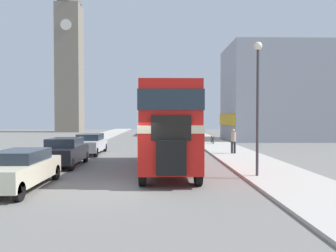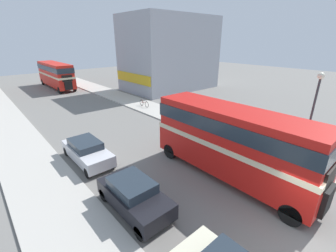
{
  "view_description": "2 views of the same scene",
  "coord_description": "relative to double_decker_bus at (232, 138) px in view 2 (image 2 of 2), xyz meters",
  "views": [
    {
      "loc": [
        1.36,
        -12.23,
        2.7
      ],
      "look_at": [
        1.77,
        4.57,
        2.24
      ],
      "focal_mm": 35.0,
      "sensor_mm": 36.0,
      "label": 1
    },
    {
      "loc": [
        -8.42,
        -1.65,
        7.63
      ],
      "look_at": [
        1.77,
        9.92,
        1.63
      ],
      "focal_mm": 24.0,
      "sensor_mm": 36.0,
      "label": 2
    }
  ],
  "objects": [
    {
      "name": "car_parked_far",
      "position": [
        -5.52,
        7.15,
        -1.69
      ],
      "size": [
        1.78,
        4.49,
        1.47
      ],
      "color": "silver",
      "rests_on": "ground_plane"
    },
    {
      "name": "shop_building_block",
      "position": [
        14.5,
        21.42,
        3.02
      ],
      "size": [
        14.2,
        8.82,
        10.96
      ],
      "color": "#999EA8",
      "rests_on": "ground_plane"
    },
    {
      "name": "street_lamp",
      "position": [
        3.87,
        -2.53,
        1.5
      ],
      "size": [
        0.36,
        0.36,
        5.86
      ],
      "color": "#38383D",
      "rests_on": "sidewalk_right"
    },
    {
      "name": "double_decker_bus",
      "position": [
        0.0,
        0.0,
        0.0
      ],
      "size": [
        2.5,
        9.81,
        4.14
      ],
      "color": "red",
      "rests_on": "ground_plane"
    },
    {
      "name": "pedestrian_walking",
      "position": [
        4.8,
        6.31,
        -1.36
      ],
      "size": [
        0.35,
        0.35,
        1.73
      ],
      "color": "#282833",
      "rests_on": "sidewalk_right"
    },
    {
      "name": "ground_plane",
      "position": [
        -1.77,
        -4.55,
        -2.46
      ],
      "size": [
        120.0,
        120.0,
        0.0
      ],
      "primitive_type": "plane",
      "color": "slate"
    },
    {
      "name": "bicycle_on_pavement",
      "position": [
        4.7,
        15.01,
        -1.98
      ],
      "size": [
        0.05,
        1.76,
        0.78
      ],
      "color": "black",
      "rests_on": "sidewalk_right"
    },
    {
      "name": "car_parked_mid",
      "position": [
        -5.69,
        1.33,
        -1.67
      ],
      "size": [
        1.82,
        4.07,
        1.54
      ],
      "color": "black",
      "rests_on": "ground_plane"
    },
    {
      "name": "bus_distant",
      "position": [
        0.61,
        33.87,
        -0.06
      ],
      "size": [
        2.48,
        11.18,
        4.03
      ],
      "color": "red",
      "rests_on": "ground_plane"
    }
  ]
}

